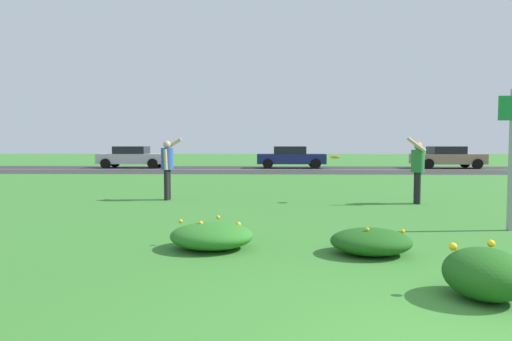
{
  "coord_description": "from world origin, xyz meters",
  "views": [
    {
      "loc": [
        -1.61,
        -2.94,
        1.57
      ],
      "look_at": [
        -1.89,
        7.34,
        0.97
      ],
      "focal_mm": 31.3,
      "sensor_mm": 36.0,
      "label": 1
    }
  ],
  "objects_px": {
    "frisbee_orange": "(335,157)",
    "person_catcher_green_shirt": "(417,167)",
    "person_thrower_blue_shirt": "(167,164)",
    "car_silver_leftmost": "(133,157)",
    "sign_post_near_path": "(512,145)",
    "car_tan_center_right": "(447,157)",
    "car_navy_center_left": "(291,157)"
  },
  "relations": [
    {
      "from": "frisbee_orange",
      "to": "person_catcher_green_shirt",
      "type": "bearing_deg",
      "value": -5.8
    },
    {
      "from": "person_thrower_blue_shirt",
      "to": "car_silver_leftmost",
      "type": "xyz_separation_m",
      "value": [
        -6.25,
        17.25,
        -0.27
      ]
    },
    {
      "from": "frisbee_orange",
      "to": "car_silver_leftmost",
      "type": "bearing_deg",
      "value": 121.67
    },
    {
      "from": "sign_post_near_path",
      "to": "car_tan_center_right",
      "type": "relative_size",
      "value": 0.57
    },
    {
      "from": "person_thrower_blue_shirt",
      "to": "person_catcher_green_shirt",
      "type": "distance_m",
      "value": 6.83
    },
    {
      "from": "car_silver_leftmost",
      "to": "car_navy_center_left",
      "type": "height_order",
      "value": "same"
    },
    {
      "from": "frisbee_orange",
      "to": "car_tan_center_right",
      "type": "bearing_deg",
      "value": 60.42
    },
    {
      "from": "frisbee_orange",
      "to": "car_navy_center_left",
      "type": "xyz_separation_m",
      "value": [
        -0.29,
        17.68,
        -0.48
      ]
    },
    {
      "from": "person_catcher_green_shirt",
      "to": "frisbee_orange",
      "type": "distance_m",
      "value": 2.16
    },
    {
      "from": "frisbee_orange",
      "to": "car_silver_leftmost",
      "type": "xyz_separation_m",
      "value": [
        -10.91,
        17.68,
        -0.48
      ]
    },
    {
      "from": "sign_post_near_path",
      "to": "person_catcher_green_shirt",
      "type": "bearing_deg",
      "value": 97.13
    },
    {
      "from": "frisbee_orange",
      "to": "car_tan_center_right",
      "type": "xyz_separation_m",
      "value": [
        10.04,
        17.68,
        -0.48
      ]
    },
    {
      "from": "person_catcher_green_shirt",
      "to": "car_tan_center_right",
      "type": "height_order",
      "value": "person_catcher_green_shirt"
    },
    {
      "from": "person_thrower_blue_shirt",
      "to": "frisbee_orange",
      "type": "relative_size",
      "value": 6.78
    },
    {
      "from": "car_silver_leftmost",
      "to": "car_tan_center_right",
      "type": "height_order",
      "value": "same"
    },
    {
      "from": "sign_post_near_path",
      "to": "frisbee_orange",
      "type": "xyz_separation_m",
      "value": [
        -2.6,
        3.91,
        -0.33
      ]
    },
    {
      "from": "person_thrower_blue_shirt",
      "to": "person_catcher_green_shirt",
      "type": "bearing_deg",
      "value": -5.45
    },
    {
      "from": "person_catcher_green_shirt",
      "to": "car_tan_center_right",
      "type": "distance_m",
      "value": 19.57
    },
    {
      "from": "sign_post_near_path",
      "to": "car_navy_center_left",
      "type": "relative_size",
      "value": 0.57
    },
    {
      "from": "car_silver_leftmost",
      "to": "car_tan_center_right",
      "type": "distance_m",
      "value": 20.95
    },
    {
      "from": "car_silver_leftmost",
      "to": "person_thrower_blue_shirt",
      "type": "bearing_deg",
      "value": -70.09
    },
    {
      "from": "person_catcher_green_shirt",
      "to": "frisbee_orange",
      "type": "relative_size",
      "value": 6.82
    },
    {
      "from": "sign_post_near_path",
      "to": "person_thrower_blue_shirt",
      "type": "height_order",
      "value": "sign_post_near_path"
    },
    {
      "from": "sign_post_near_path",
      "to": "car_silver_leftmost",
      "type": "distance_m",
      "value": 25.48
    },
    {
      "from": "sign_post_near_path",
      "to": "car_silver_leftmost",
      "type": "relative_size",
      "value": 0.57
    },
    {
      "from": "car_silver_leftmost",
      "to": "car_tan_center_right",
      "type": "relative_size",
      "value": 1.0
    },
    {
      "from": "sign_post_near_path",
      "to": "person_catcher_green_shirt",
      "type": "height_order",
      "value": "sign_post_near_path"
    },
    {
      "from": "person_thrower_blue_shirt",
      "to": "sign_post_near_path",
      "type": "bearing_deg",
      "value": -30.86
    },
    {
      "from": "sign_post_near_path",
      "to": "frisbee_orange",
      "type": "bearing_deg",
      "value": 123.62
    },
    {
      "from": "frisbee_orange",
      "to": "car_navy_center_left",
      "type": "relative_size",
      "value": 0.06
    },
    {
      "from": "car_silver_leftmost",
      "to": "car_navy_center_left",
      "type": "relative_size",
      "value": 1.0
    },
    {
      "from": "sign_post_near_path",
      "to": "person_catcher_green_shirt",
      "type": "xyz_separation_m",
      "value": [
        -0.46,
        3.69,
        -0.57
      ]
    }
  ]
}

